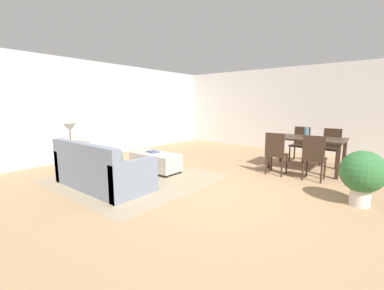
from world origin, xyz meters
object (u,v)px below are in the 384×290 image
vase_centerpiece (306,132)px  book_on_ottoman (153,152)px  side_table (72,153)px  dining_table (307,141)px  table_lamp (70,128)px  potted_plant (363,174)px  dining_chair_far_right (331,145)px  dining_chair_far_left (300,142)px  dining_chair_near_left (276,151)px  dining_chair_near_right (314,155)px  couch (101,171)px  ottoman_table (156,161)px

vase_centerpiece → book_on_ottoman: size_ratio=0.89×
side_table → dining_table: dining_table is taller
table_lamp → potted_plant: (5.12, 1.85, -0.51)m
dining_table → dining_chair_far_right: (0.36, 0.80, -0.15)m
dining_chair_far_left → book_on_ottoman: bearing=-127.1°
dining_chair_near_left → book_on_ottoman: dining_chair_near_left is taller
dining_chair_near_right → dining_chair_far_right: size_ratio=1.00×
vase_centerpiece → dining_chair_near_right: bearing=-65.3°
dining_chair_far_left → book_on_ottoman: (-2.36, -3.12, -0.08)m
side_table → book_on_ottoman: side_table is taller
dining_chair_near_right → vase_centerpiece: vase_centerpiece is taller
dining_chair_near_right → dining_table: bearing=112.7°
dining_chair_near_right → dining_chair_far_left: same height
vase_centerpiece → book_on_ottoman: (-2.71, -2.26, -0.43)m
dining_chair_near_right → potted_plant: bearing=-45.4°
couch → side_table: (-1.27, 0.09, 0.17)m
dining_table → dining_chair_far_left: bearing=113.9°
dining_chair_far_left → potted_plant: 3.02m
dining_chair_far_right → book_on_ottoman: bearing=-135.1°
dining_chair_near_left → potted_plant: (1.62, -0.85, -0.02)m
side_table → dining_chair_far_left: dining_chair_far_left is taller
dining_table → potted_plant: size_ratio=1.83×
ottoman_table → dining_chair_near_right: bearing=26.3°
ottoman_table → dining_chair_near_left: dining_chair_near_left is taller
dining_chair_near_right → dining_chair_far_right: 1.64m
dining_chair_near_right → book_on_ottoman: size_ratio=3.54×
dining_chair_near_right → potted_plant: 1.24m
ottoman_table → book_on_ottoman: 0.23m
dining_chair_far_left → dining_chair_near_left: bearing=-90.9°
couch → dining_chair_near_right: dining_chair_near_right is taller
dining_chair_near_left → dining_chair_far_left: size_ratio=1.00×
ottoman_table → table_lamp: (-1.28, -1.27, 0.76)m
book_on_ottoman → ottoman_table: bearing=-13.2°
dining_table → dining_chair_far_right: 0.89m
table_lamp → dining_chair_far_left: bearing=51.5°
table_lamp → dining_table: (3.89, 3.58, -0.34)m
vase_centerpiece → potted_plant: (1.25, -1.71, -0.38)m
couch → dining_chair_far_left: (2.25, 4.51, 0.22)m
dining_chair_far_left → dining_table: bearing=-66.1°
dining_chair_near_left → dining_chair_far_right: size_ratio=1.00×
dining_table → potted_plant: bearing=-54.7°
couch → table_lamp: table_lamp is taller
couch → book_on_ottoman: bearing=94.6°
dining_chair_near_right → dining_chair_far_left: size_ratio=1.00×
dining_table → vase_centerpiece: 0.21m
ottoman_table → dining_table: bearing=41.4°
dining_chair_far_left → potted_plant: size_ratio=1.09×
ottoman_table → book_on_ottoman: size_ratio=4.52×
potted_plant → dining_chair_far_left: bearing=121.9°
dining_chair_far_left → dining_chair_far_right: same height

